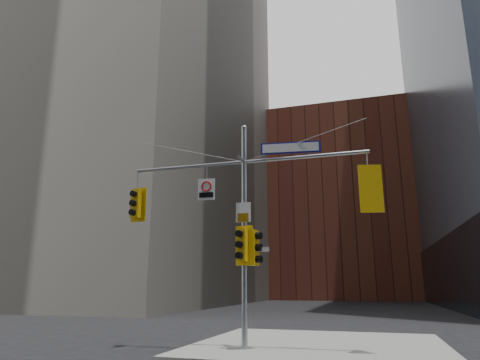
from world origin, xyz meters
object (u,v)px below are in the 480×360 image
Objects in this scene: traffic_light_east_arm at (369,190)px; signal_assembly at (244,209)px; regulatory_sign_arm at (206,189)px; street_sign_blade at (290,148)px; traffic_light_pole_front at (242,245)px; traffic_light_west_arm at (136,204)px; traffic_light_pole_side at (254,248)px.

signal_assembly is at bearing -13.23° from traffic_light_east_arm.
traffic_light_east_arm is 5.25m from regulatory_sign_arm.
street_sign_blade is (1.57, 0.00, 1.93)m from signal_assembly.
traffic_light_east_arm is 4.22m from traffic_light_pole_front.
traffic_light_pole_front is (-3.91, -0.27, -1.57)m from traffic_light_east_arm.
traffic_light_west_arm is at bearing -173.87° from traffic_light_pole_front.
regulatory_sign_arm is (-1.65, -0.02, 2.01)m from traffic_light_pole_side.
street_sign_blade is (1.56, 0.27, 3.12)m from traffic_light_pole_front.
traffic_light_east_arm reaches higher than traffic_light_pole_front.
street_sign_blade is 3.12m from regulatory_sign_arm.
traffic_light_pole_side is (0.33, -0.00, -1.25)m from signal_assembly.
traffic_light_pole_front is at bearing 0.89° from traffic_light_west_arm.
street_sign_blade is at bearing -77.55° from traffic_light_pole_side.
street_sign_blade reaches higher than traffic_light_pole_front.
traffic_light_east_arm is 1.16× the size of traffic_light_pole_front.
traffic_light_pole_front is 0.65× the size of street_sign_blade.
traffic_light_east_arm is (3.91, 0.00, 0.38)m from signal_assembly.
traffic_light_west_arm is 1.67× the size of regulatory_sign_arm.
traffic_light_west_arm is (-3.98, 0.01, 0.38)m from signal_assembly.
regulatory_sign_arm is at bearing 102.78° from traffic_light_pole_side.
signal_assembly is at bearing 4.72° from traffic_light_west_arm.
regulatory_sign_arm is at bearing -179.12° from signal_assembly.
regulatory_sign_arm is (-2.89, -0.02, -1.18)m from street_sign_blade.
traffic_light_pole_front is 3.50m from street_sign_blade.
traffic_light_west_arm is at bearing 179.81° from signal_assembly.
traffic_light_pole_front is 2.36m from regulatory_sign_arm.
traffic_light_pole_side is at bearing 172.68° from street_sign_blade.
signal_assembly reaches higher than traffic_light_pole_front.
traffic_light_west_arm is 0.64× the size of street_sign_blade.
traffic_light_west_arm is 4.61m from traffic_light_pole_side.
regulatory_sign_arm is (-1.32, 0.25, 1.94)m from traffic_light_pole_front.
signal_assembly is 5.55× the size of traffic_light_east_arm.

